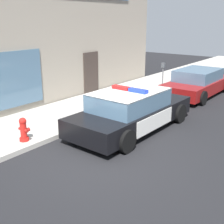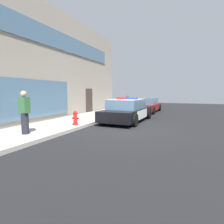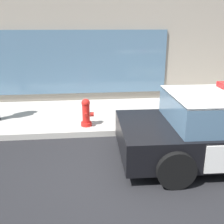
{
  "view_description": "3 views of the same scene",
  "coord_description": "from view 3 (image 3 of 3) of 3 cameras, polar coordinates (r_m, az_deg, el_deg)",
  "views": [
    {
      "loc": [
        -5.5,
        -4.74,
        3.63
      ],
      "look_at": [
        1.67,
        0.81,
        0.74
      ],
      "focal_mm": 47.02,
      "sensor_mm": 36.0,
      "label": 1
    },
    {
      "loc": [
        -8.62,
        -3.05,
        1.81
      ],
      "look_at": [
        2.09,
        1.43,
        0.57
      ],
      "focal_mm": 29.98,
      "sensor_mm": 36.0,
      "label": 2
    },
    {
      "loc": [
        -0.71,
        -4.21,
        2.66
      ],
      "look_at": [
        -0.1,
        1.61,
        0.72
      ],
      "focal_mm": 42.49,
      "sensor_mm": 36.0,
      "label": 3
    }
  ],
  "objects": [
    {
      "name": "ground",
      "position": [
        5.03,
        3.17,
        -13.65
      ],
      "size": [
        48.0,
        48.0,
        0.0
      ],
      "primitive_type": "plane",
      "color": "black"
    },
    {
      "name": "sidewalk",
      "position": [
        8.0,
        -0.52,
        -0.56
      ],
      "size": [
        48.0,
        2.94,
        0.15
      ],
      "primitive_type": "cube",
      "color": "#B2ADA3",
      "rests_on": "ground"
    },
    {
      "name": "storefront_building",
      "position": [
        14.2,
        -14.28,
        21.33
      ],
      "size": [
        25.61,
        10.12,
        7.07
      ],
      "color": "gray",
      "rests_on": "ground"
    },
    {
      "name": "fire_hydrant",
      "position": [
        6.84,
        -5.57,
        -0.18
      ],
      "size": [
        0.34,
        0.39,
        0.73
      ],
      "color": "red",
      "rests_on": "sidewalk"
    }
  ]
}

